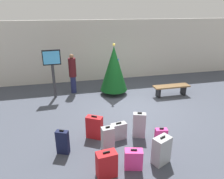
# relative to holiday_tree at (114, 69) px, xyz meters

# --- Properties ---
(ground_plane) EXTENTS (16.00, 16.00, 0.00)m
(ground_plane) POSITION_rel_holiday_tree_xyz_m (0.45, -1.58, -1.19)
(ground_plane) COLOR #424754
(back_wall) EXTENTS (16.00, 0.20, 3.12)m
(back_wall) POSITION_rel_holiday_tree_xyz_m (0.45, 2.23, 0.37)
(back_wall) COLOR beige
(back_wall) RESTS_ON ground_plane
(holiday_tree) EXTENTS (1.21, 1.21, 2.29)m
(holiday_tree) POSITION_rel_holiday_tree_xyz_m (0.00, 0.00, 0.00)
(holiday_tree) COLOR #4C3319
(holiday_tree) RESTS_ON ground_plane
(flight_info_kiosk) EXTENTS (0.73, 0.13, 2.08)m
(flight_info_kiosk) POSITION_rel_holiday_tree_xyz_m (-2.59, 0.20, 0.23)
(flight_info_kiosk) COLOR #333338
(flight_info_kiosk) RESTS_ON ground_plane
(waiting_bench) EXTENTS (1.63, 0.44, 0.48)m
(waiting_bench) POSITION_rel_holiday_tree_xyz_m (2.42, -0.82, -0.82)
(waiting_bench) COLOR brown
(waiting_bench) RESTS_ON ground_plane
(traveller_0) EXTENTS (0.33, 0.33, 1.80)m
(traveller_0) POSITION_rel_holiday_tree_xyz_m (-1.77, 0.57, -0.23)
(traveller_0) COLOR #1E234C
(traveller_0) RESTS_ON ground_plane
(suitcase_0) EXTENTS (0.49, 0.32, 0.68)m
(suitcase_0) POSITION_rel_holiday_tree_xyz_m (-1.37, -4.86, -0.86)
(suitcase_0) COLOR #B2191E
(suitcase_0) RESTS_ON ground_plane
(suitcase_1) EXTENTS (0.53, 0.44, 0.73)m
(suitcase_1) POSITION_rel_holiday_tree_xyz_m (-1.39, -3.24, -0.84)
(suitcase_1) COLOR #B2191E
(suitcase_1) RESTS_ON ground_plane
(suitcase_2) EXTENTS (0.49, 0.28, 0.56)m
(suitcase_2) POSITION_rel_holiday_tree_xyz_m (-0.71, -3.49, -0.93)
(suitcase_2) COLOR #9EA0A5
(suitcase_2) RESTS_ON ground_plane
(suitcase_3) EXTENTS (0.48, 0.34, 0.55)m
(suitcase_3) POSITION_rel_holiday_tree_xyz_m (-0.68, -4.76, -0.93)
(suitcase_3) COLOR #E5388C
(suitcase_3) RESTS_ON ground_plane
(suitcase_4) EXTENTS (0.35, 0.22, 0.67)m
(suitcase_4) POSITION_rel_holiday_tree_xyz_m (0.28, -4.22, -0.87)
(suitcase_4) COLOR #E5388C
(suitcase_4) RESTS_ON ground_plane
(suitcase_5) EXTENTS (0.36, 0.28, 0.72)m
(suitcase_5) POSITION_rel_holiday_tree_xyz_m (-2.33, -3.78, -0.85)
(suitcase_5) COLOR #141938
(suitcase_5) RESTS_ON ground_plane
(suitcase_6) EXTENTS (0.52, 0.43, 0.77)m
(suitcase_6) POSITION_rel_holiday_tree_xyz_m (0.05, -4.73, -0.82)
(suitcase_6) COLOR #9EA0A5
(suitcase_6) RESTS_ON ground_plane
(suitcase_7) EXTENTS (0.42, 0.31, 0.82)m
(suitcase_7) POSITION_rel_holiday_tree_xyz_m (-0.08, -3.51, -0.79)
(suitcase_7) COLOR #9EA0A5
(suitcase_7) RESTS_ON ground_plane
(suitcase_8) EXTENTS (0.35, 0.26, 0.75)m
(suitcase_8) POSITION_rel_holiday_tree_xyz_m (-1.14, -3.94, -0.83)
(suitcase_8) COLOR #9EA0A5
(suitcase_8) RESTS_ON ground_plane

